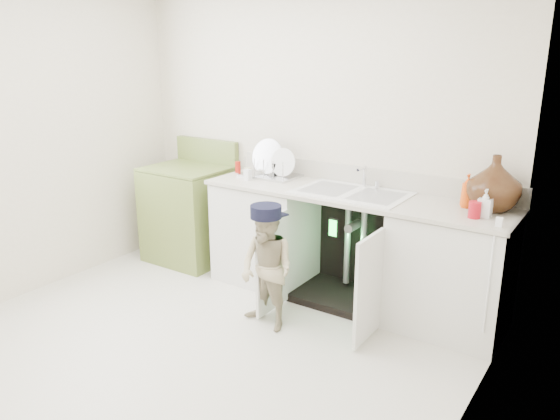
% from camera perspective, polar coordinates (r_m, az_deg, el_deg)
% --- Properties ---
extents(ground, '(3.50, 3.50, 0.00)m').
position_cam_1_polar(ground, '(3.94, -8.63, -13.68)').
color(ground, beige).
rests_on(ground, ground).
extents(room_shell, '(6.00, 5.50, 1.26)m').
position_cam_1_polar(room_shell, '(3.48, -9.52, 4.39)').
color(room_shell, silver).
rests_on(room_shell, ground).
extents(counter_run, '(2.44, 1.02, 1.28)m').
position_cam_1_polar(counter_run, '(4.34, 7.94, -3.59)').
color(counter_run, silver).
rests_on(counter_run, ground).
extents(avocado_stove, '(0.73, 0.65, 1.13)m').
position_cam_1_polar(avocado_stove, '(5.27, -9.41, -0.22)').
color(avocado_stove, olive).
rests_on(avocado_stove, ground).
extents(repair_worker, '(0.61, 0.60, 0.92)m').
position_cam_1_polar(repair_worker, '(3.92, -1.36, -6.02)').
color(repair_worker, tan).
rests_on(repair_worker, ground).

